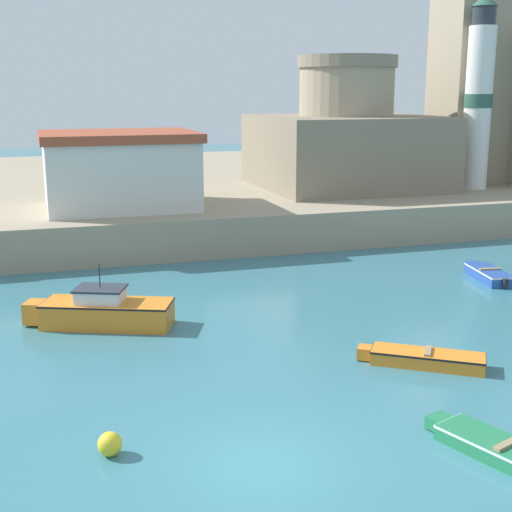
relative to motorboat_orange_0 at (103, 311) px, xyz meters
The scene contains 10 objects.
ground_plane 11.96m from the motorboat_orange_0, 77.60° to the right, with size 200.00×200.00×0.00m, color teal.
quay_seawall 29.25m from the motorboat_orange_0, 84.97° to the left, with size 120.00×40.00×2.19m, color gray.
motorboat_orange_0 is the anchor object (origin of this frame).
dinghy_orange_1 12.05m from the motorboat_orange_0, 36.93° to the right, with size 3.85×3.01×0.55m.
dinghy_green_2 15.58m from the motorboat_orange_0, 57.65° to the right, with size 2.30×4.16×0.48m.
dinghy_blue_4 18.23m from the motorboat_orange_0, ahead, with size 1.70×3.80×0.57m.
mooring_buoy 10.14m from the motorboat_orange_0, 94.75° to the right, with size 0.61×0.61×0.61m, color yellow.
fortress 26.95m from the motorboat_orange_0, 45.58° to the left, with size 11.55×11.55×8.83m.
lighthouse 31.68m from the motorboat_orange_0, 30.16° to the left, with size 1.85×1.85×12.66m.
harbor_shed_near_wharf 15.30m from the motorboat_orange_0, 80.04° to the left, with size 8.62×7.15×4.30m.
Camera 1 is at (-4.78, -14.81, 8.84)m, focal length 50.00 mm.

